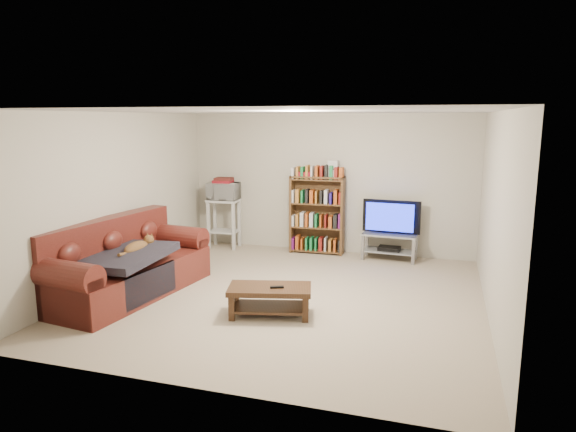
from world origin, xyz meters
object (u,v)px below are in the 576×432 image
(sofa, at_px, (123,269))
(coffee_table, at_px, (270,295))
(tv_stand, at_px, (390,242))
(bookshelf, at_px, (317,214))

(sofa, distance_m, coffee_table, 2.13)
(coffee_table, height_order, tv_stand, tv_stand)
(coffee_table, bearing_deg, tv_stand, 55.20)
(tv_stand, bearing_deg, coffee_table, -107.06)
(coffee_table, xyz_separation_m, bookshelf, (-0.16, 3.00, 0.45))
(coffee_table, distance_m, bookshelf, 3.04)
(coffee_table, relative_size, bookshelf, 0.79)
(sofa, relative_size, bookshelf, 1.83)
(bookshelf, bearing_deg, sofa, -126.39)
(sofa, distance_m, tv_stand, 4.23)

